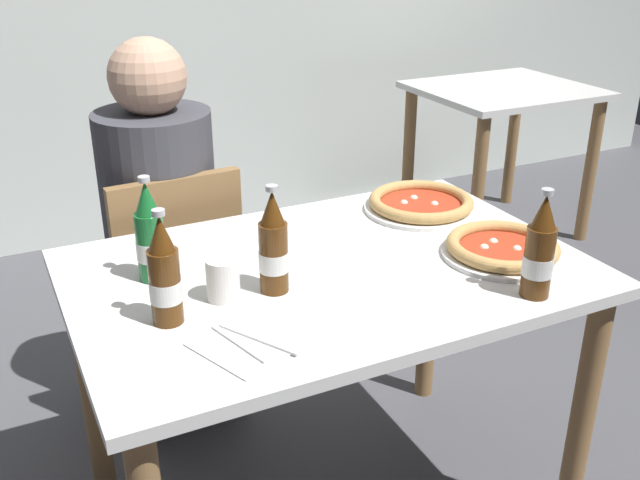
{
  "coord_description": "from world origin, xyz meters",
  "views": [
    {
      "loc": [
        -0.7,
        -1.38,
        1.51
      ],
      "look_at": [
        0.0,
        0.05,
        0.8
      ],
      "focal_mm": 40.94,
      "sensor_mm": 36.0,
      "label": 1
    }
  ],
  "objects_px": {
    "dining_table_main": "(329,309)",
    "beer_bottle_extra": "(539,252)",
    "beer_bottle_center": "(150,237)",
    "pizza_marinara_far": "(421,204)",
    "dining_table_background": "(501,119)",
    "pizza_margherita_near": "(502,248)",
    "napkin_with_cutlery": "(249,343)",
    "diner_seated": "(164,245)",
    "beer_bottle_right": "(164,276)",
    "beer_bottle_left": "(273,248)",
    "paper_cup": "(223,279)",
    "chair_behind_table": "(172,281)"
  },
  "relations": [
    {
      "from": "beer_bottle_center",
      "to": "napkin_with_cutlery",
      "type": "height_order",
      "value": "beer_bottle_center"
    },
    {
      "from": "pizza_margherita_near",
      "to": "beer_bottle_left",
      "type": "height_order",
      "value": "beer_bottle_left"
    },
    {
      "from": "dining_table_main",
      "to": "beer_bottle_extra",
      "type": "bearing_deg",
      "value": -43.2
    },
    {
      "from": "chair_behind_table",
      "to": "beer_bottle_center",
      "type": "height_order",
      "value": "beer_bottle_center"
    },
    {
      "from": "beer_bottle_left",
      "to": "beer_bottle_extra",
      "type": "xyz_separation_m",
      "value": [
        0.5,
        -0.27,
        0.0
      ]
    },
    {
      "from": "dining_table_background",
      "to": "beer_bottle_left",
      "type": "height_order",
      "value": "beer_bottle_left"
    },
    {
      "from": "beer_bottle_left",
      "to": "napkin_with_cutlery",
      "type": "relative_size",
      "value": 1.06
    },
    {
      "from": "beer_bottle_extra",
      "to": "pizza_marinara_far",
      "type": "bearing_deg",
      "value": 84.45
    },
    {
      "from": "pizza_marinara_far",
      "to": "beer_bottle_center",
      "type": "xyz_separation_m",
      "value": [
        -0.78,
        -0.08,
        0.08
      ]
    },
    {
      "from": "chair_behind_table",
      "to": "paper_cup",
      "type": "height_order",
      "value": "chair_behind_table"
    },
    {
      "from": "diner_seated",
      "to": "napkin_with_cutlery",
      "type": "relative_size",
      "value": 5.18
    },
    {
      "from": "diner_seated",
      "to": "napkin_with_cutlery",
      "type": "xyz_separation_m",
      "value": [
        -0.06,
        -0.89,
        0.17
      ]
    },
    {
      "from": "dining_table_main",
      "to": "beer_bottle_left",
      "type": "relative_size",
      "value": 4.86
    },
    {
      "from": "dining_table_main",
      "to": "napkin_with_cutlery",
      "type": "relative_size",
      "value": 5.14
    },
    {
      "from": "diner_seated",
      "to": "napkin_with_cutlery",
      "type": "height_order",
      "value": "diner_seated"
    },
    {
      "from": "chair_behind_table",
      "to": "napkin_with_cutlery",
      "type": "distance_m",
      "value": 0.89
    },
    {
      "from": "chair_behind_table",
      "to": "beer_bottle_center",
      "type": "xyz_separation_m",
      "value": [
        -0.15,
        -0.49,
        0.37
      ]
    },
    {
      "from": "dining_table_background",
      "to": "beer_bottle_extra",
      "type": "height_order",
      "value": "beer_bottle_extra"
    },
    {
      "from": "dining_table_background",
      "to": "napkin_with_cutlery",
      "type": "bearing_deg",
      "value": -140.25
    },
    {
      "from": "chair_behind_table",
      "to": "beer_bottle_right",
      "type": "height_order",
      "value": "beer_bottle_right"
    },
    {
      "from": "napkin_with_cutlery",
      "to": "beer_bottle_center",
      "type": "bearing_deg",
      "value": 104.96
    },
    {
      "from": "pizza_marinara_far",
      "to": "beer_bottle_extra",
      "type": "relative_size",
      "value": 1.29
    },
    {
      "from": "pizza_marinara_far",
      "to": "napkin_with_cutlery",
      "type": "relative_size",
      "value": 1.36
    },
    {
      "from": "beer_bottle_center",
      "to": "dining_table_background",
      "type": "bearing_deg",
      "value": 31.68
    },
    {
      "from": "chair_behind_table",
      "to": "pizza_marinara_far",
      "type": "relative_size",
      "value": 2.68
    },
    {
      "from": "diner_seated",
      "to": "dining_table_background",
      "type": "xyz_separation_m",
      "value": [
        1.88,
        0.72,
        0.01
      ]
    },
    {
      "from": "paper_cup",
      "to": "beer_bottle_right",
      "type": "bearing_deg",
      "value": -162.38
    },
    {
      "from": "chair_behind_table",
      "to": "dining_table_background",
      "type": "relative_size",
      "value": 1.06
    },
    {
      "from": "beer_bottle_center",
      "to": "beer_bottle_extra",
      "type": "xyz_separation_m",
      "value": [
        0.73,
        -0.44,
        0.0
      ]
    },
    {
      "from": "beer_bottle_left",
      "to": "beer_bottle_center",
      "type": "relative_size",
      "value": 1.0
    },
    {
      "from": "diner_seated",
      "to": "beer_bottle_right",
      "type": "bearing_deg",
      "value": -103.1
    },
    {
      "from": "beer_bottle_right",
      "to": "napkin_with_cutlery",
      "type": "distance_m",
      "value": 0.22
    },
    {
      "from": "dining_table_main",
      "to": "beer_bottle_right",
      "type": "distance_m",
      "value": 0.47
    },
    {
      "from": "beer_bottle_center",
      "to": "pizza_marinara_far",
      "type": "bearing_deg",
      "value": 6.13
    },
    {
      "from": "pizza_marinara_far",
      "to": "beer_bottle_left",
      "type": "height_order",
      "value": "beer_bottle_left"
    },
    {
      "from": "beer_bottle_extra",
      "to": "paper_cup",
      "type": "relative_size",
      "value": 2.6
    },
    {
      "from": "beer_bottle_right",
      "to": "napkin_with_cutlery",
      "type": "bearing_deg",
      "value": -52.53
    },
    {
      "from": "diner_seated",
      "to": "beer_bottle_center",
      "type": "xyz_separation_m",
      "value": [
        -0.15,
        -0.54,
        0.27
      ]
    },
    {
      "from": "diner_seated",
      "to": "dining_table_background",
      "type": "distance_m",
      "value": 2.01
    },
    {
      "from": "dining_table_main",
      "to": "dining_table_background",
      "type": "xyz_separation_m",
      "value": [
        1.64,
        1.38,
        -0.04
      ]
    },
    {
      "from": "beer_bottle_right",
      "to": "napkin_with_cutlery",
      "type": "relative_size",
      "value": 1.06
    },
    {
      "from": "dining_table_main",
      "to": "pizza_margherita_near",
      "type": "bearing_deg",
      "value": -17.99
    },
    {
      "from": "diner_seated",
      "to": "paper_cup",
      "type": "xyz_separation_m",
      "value": [
        -0.04,
        -0.7,
        0.21
      ]
    },
    {
      "from": "dining_table_main",
      "to": "napkin_with_cutlery",
      "type": "distance_m",
      "value": 0.39
    },
    {
      "from": "chair_behind_table",
      "to": "beer_bottle_right",
      "type": "relative_size",
      "value": 3.44
    },
    {
      "from": "diner_seated",
      "to": "pizza_marinara_far",
      "type": "height_order",
      "value": "diner_seated"
    },
    {
      "from": "dining_table_main",
      "to": "beer_bottle_center",
      "type": "bearing_deg",
      "value": 162.26
    },
    {
      "from": "beer_bottle_left",
      "to": "paper_cup",
      "type": "relative_size",
      "value": 2.6
    },
    {
      "from": "diner_seated",
      "to": "pizza_margherita_near",
      "type": "bearing_deg",
      "value": -50.94
    },
    {
      "from": "pizza_margherita_near",
      "to": "beer_bottle_left",
      "type": "relative_size",
      "value": 1.19
    }
  ]
}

